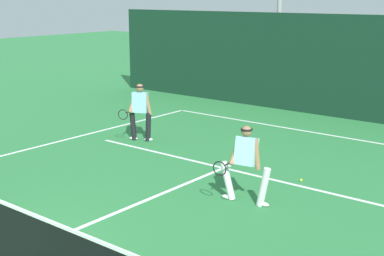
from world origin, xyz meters
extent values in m
cube|color=white|center=(0.00, 10.62, 0.00)|extent=(10.25, 0.10, 0.01)
cube|color=white|center=(0.00, 6.03, 0.00)|extent=(8.36, 0.10, 0.01)
cube|color=white|center=(0.00, 3.20, 0.00)|extent=(0.10, 6.40, 0.01)
cube|color=black|center=(0.00, 0.00, 0.49)|extent=(11.05, 0.02, 0.97)
cylinder|color=silver|center=(2.04, 4.51, 0.40)|extent=(0.30, 0.18, 0.82)
cylinder|color=silver|center=(1.26, 4.40, 0.40)|extent=(0.37, 0.19, 0.81)
ellipsoid|color=white|center=(2.04, 4.51, 0.04)|extent=(0.27, 0.15, 0.09)
ellipsoid|color=white|center=(1.26, 4.40, 0.04)|extent=(0.27, 0.15, 0.09)
cube|color=#9EDBEA|center=(1.65, 4.45, 1.08)|extent=(0.46, 0.40, 0.60)
cylinder|color=#9E704C|center=(1.88, 4.49, 1.06)|extent=(0.18, 0.12, 0.62)
cylinder|color=#9E704C|center=(1.42, 4.42, 1.06)|extent=(0.16, 0.48, 0.53)
sphere|color=#9E704C|center=(1.65, 4.45, 1.49)|extent=(0.22, 0.22, 0.22)
cylinder|color=black|center=(1.65, 4.45, 1.53)|extent=(0.26, 0.26, 0.04)
cylinder|color=black|center=(1.41, 4.17, 0.84)|extent=(0.07, 0.26, 0.03)
torus|color=black|center=(1.46, 3.83, 0.84)|extent=(0.29, 0.07, 0.29)
cylinder|color=black|center=(-3.16, 6.75, 0.41)|extent=(0.23, 0.21, 0.83)
cylinder|color=black|center=(-3.59, 6.57, 0.41)|extent=(0.25, 0.22, 0.84)
ellipsoid|color=white|center=(-3.16, 6.75, 0.04)|extent=(0.28, 0.20, 0.09)
ellipsoid|color=white|center=(-3.59, 6.57, 0.04)|extent=(0.28, 0.20, 0.09)
cube|color=#8CCCE0|center=(-3.37, 6.66, 1.12)|extent=(0.50, 0.41, 0.59)
cylinder|color=#9E704C|center=(-3.16, 6.75, 1.09)|extent=(0.24, 0.18, 0.64)
cylinder|color=#9E704C|center=(-3.59, 6.57, 1.09)|extent=(0.28, 0.48, 0.55)
sphere|color=#9E704C|center=(-3.37, 6.66, 1.53)|extent=(0.22, 0.22, 0.22)
cylinder|color=black|center=(-3.37, 6.66, 1.57)|extent=(0.31, 0.31, 0.04)
cylinder|color=black|center=(-3.54, 6.32, 0.87)|extent=(0.13, 0.25, 0.03)
torus|color=black|center=(-3.41, 6.01, 0.87)|extent=(0.28, 0.14, 0.29)
sphere|color=#D1E033|center=(1.93, 6.32, 0.03)|extent=(0.07, 0.07, 0.07)
cube|color=#113120|center=(0.00, 13.10, 1.74)|extent=(20.29, 0.12, 3.47)
cylinder|color=#9EA39E|center=(-3.66, 14.85, 3.69)|extent=(0.18, 0.18, 7.38)
camera|label=1|loc=(7.29, -4.32, 4.10)|focal=51.10mm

